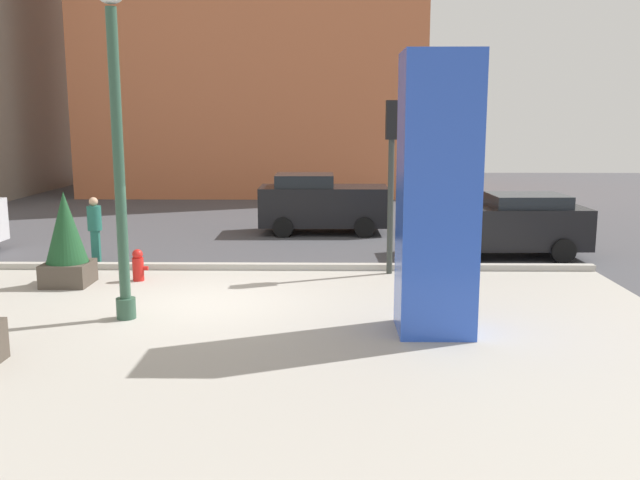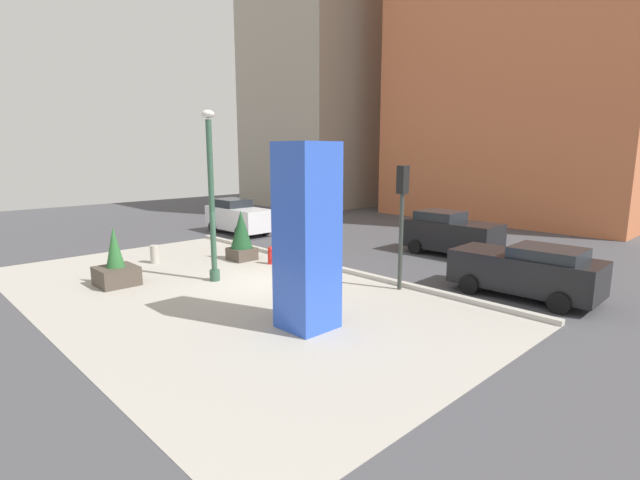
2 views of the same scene
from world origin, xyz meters
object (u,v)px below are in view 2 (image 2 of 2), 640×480
object	(u,v)px
potted_plant_near_right	(116,267)
pedestrian_by_curb	(284,231)
potted_plant_curbside	(241,237)
lamp_post	(212,200)
concrete_bollard	(155,254)
fire_hydrant	(271,255)
car_far_lane	(451,233)
art_pillar_blue	(307,238)
car_curb_west	(527,270)
car_passing_lane	(238,217)
traffic_light_corner	(402,207)

from	to	relation	value
potted_plant_near_right	pedestrian_by_curb	world-z (taller)	potted_plant_near_right
potted_plant_near_right	potted_plant_curbside	size ratio (longest dim) A/B	0.96
lamp_post	potted_plant_near_right	world-z (taller)	lamp_post
potted_plant_curbside	concrete_bollard	xyz separation A→B (m)	(-2.01, -2.94, -0.64)
lamp_post	potted_plant_curbside	distance (m)	3.83
concrete_bollard	pedestrian_by_curb	xyz separation A→B (m)	(1.80, 5.44, 0.58)
potted_plant_near_right	potted_plant_curbside	world-z (taller)	potted_plant_curbside
fire_hydrant	pedestrian_by_curb	xyz separation A→B (m)	(-1.68, 2.09, 0.58)
concrete_bollard	fire_hydrant	bearing A→B (deg)	43.99
potted_plant_near_right	car_far_lane	world-z (taller)	potted_plant_near_right
art_pillar_blue	fire_hydrant	world-z (taller)	art_pillar_blue
concrete_bollard	car_curb_west	world-z (taller)	car_curb_west
potted_plant_curbside	car_curb_west	world-z (taller)	potted_plant_curbside
potted_plant_near_right	concrete_bollard	bearing A→B (deg)	132.56
lamp_post	potted_plant_near_right	distance (m)	4.00
potted_plant_near_right	lamp_post	bearing A→B (deg)	55.94
lamp_post	art_pillar_blue	bearing A→B (deg)	-6.83
lamp_post	potted_plant_near_right	xyz separation A→B (m)	(-1.86, -2.75, -2.23)
potted_plant_curbside	car_curb_west	size ratio (longest dim) A/B	0.47
car_passing_lane	potted_plant_curbside	bearing A→B (deg)	-32.97
potted_plant_near_right	car_far_lane	distance (m)	13.76
art_pillar_blue	car_passing_lane	size ratio (longest dim) A/B	1.11
art_pillar_blue	pedestrian_by_curb	distance (m)	9.93
lamp_post	fire_hydrant	bearing A→B (deg)	101.26
lamp_post	fire_hydrant	world-z (taller)	lamp_post
car_curb_west	car_passing_lane	bearing A→B (deg)	179.31
art_pillar_blue	potted_plant_curbside	xyz separation A→B (m)	(-7.73, 3.29, -1.39)
traffic_light_corner	car_curb_west	xyz separation A→B (m)	(3.28, 2.20, -1.93)
art_pillar_blue	traffic_light_corner	bearing A→B (deg)	94.93
pedestrian_by_curb	art_pillar_blue	bearing A→B (deg)	-36.12
fire_hydrant	car_far_lane	world-z (taller)	car_far_lane
car_passing_lane	car_curb_west	xyz separation A→B (m)	(16.26, -0.20, -0.08)
car_passing_lane	traffic_light_corner	bearing A→B (deg)	-10.44
lamp_post	potted_plant_near_right	bearing A→B (deg)	-124.06
traffic_light_corner	pedestrian_by_curb	distance (m)	7.86
lamp_post	potted_plant_curbside	size ratio (longest dim) A/B	2.80
fire_hydrant	car_curb_west	size ratio (longest dim) A/B	0.17
concrete_bollard	traffic_light_corner	distance (m)	10.53
lamp_post	fire_hydrant	xyz separation A→B (m)	(-0.60, 3.03, -2.52)
potted_plant_near_right	traffic_light_corner	bearing A→B (deg)	42.97
pedestrian_by_curb	car_passing_lane	bearing A→B (deg)	167.97
lamp_post	pedestrian_by_curb	bearing A→B (deg)	114.06
potted_plant_near_right	car_curb_west	bearing A→B (deg)	40.32
concrete_bollard	traffic_light_corner	bearing A→B (deg)	24.27
traffic_light_corner	car_far_lane	size ratio (longest dim) A/B	0.99
potted_plant_near_right	car_curb_west	distance (m)	13.64
fire_hydrant	traffic_light_corner	bearing A→B (deg)	8.30
potted_plant_near_right	car_passing_lane	world-z (taller)	potted_plant_near_right
fire_hydrant	pedestrian_by_curb	world-z (taller)	pedestrian_by_curb
potted_plant_curbside	car_passing_lane	distance (m)	6.73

